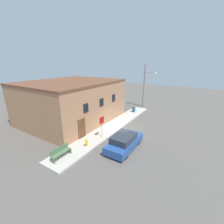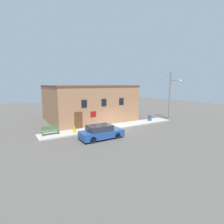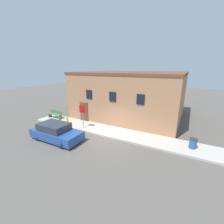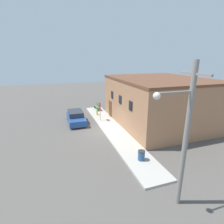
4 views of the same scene
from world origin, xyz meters
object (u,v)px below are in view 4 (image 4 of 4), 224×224
fire_hydrant (97,112)px  trash_bin (141,155)px  stop_sign (100,108)px  bench (97,107)px  parked_car (76,117)px  utility_pole (184,134)px

fire_hydrant → trash_bin: size_ratio=0.96×
trash_bin → stop_sign: bearing=-176.2°
fire_hydrant → bench: size_ratio=0.41×
fire_hydrant → stop_sign: bearing=-4.6°
fire_hydrant → parked_car: bearing=-61.0°
parked_car → bench: bearing=138.5°
fire_hydrant → stop_sign: stop_sign is taller
fire_hydrant → stop_sign: 2.55m
bench → trash_bin: size_ratio=2.32×
trash_bin → utility_pole: (4.13, -0.12, 3.49)m
stop_sign → utility_pole: (13.65, 0.52, 2.29)m
fire_hydrant → utility_pole: size_ratio=0.10×
fire_hydrant → parked_car: size_ratio=0.16×
trash_bin → parked_car: bearing=-160.7°
stop_sign → utility_pole: size_ratio=0.30×
fire_hydrant → utility_pole: (15.89, 0.34, 3.51)m
utility_pole → parked_car: (-14.19, -3.40, -3.34)m
stop_sign → bench: (-4.69, 0.79, -1.11)m
stop_sign → utility_pole: 13.86m
parked_car → trash_bin: bearing=19.3°
trash_bin → utility_pole: 5.41m
fire_hydrant → trash_bin: (11.76, 0.46, 0.02)m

